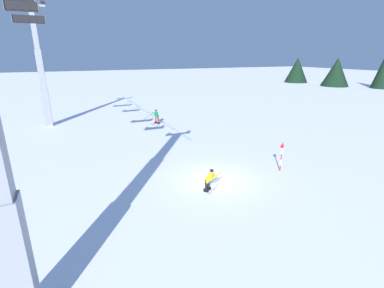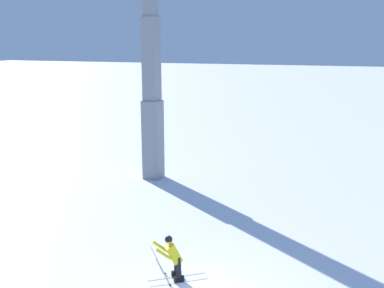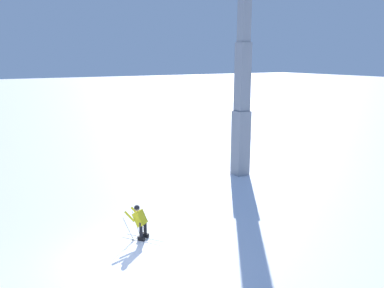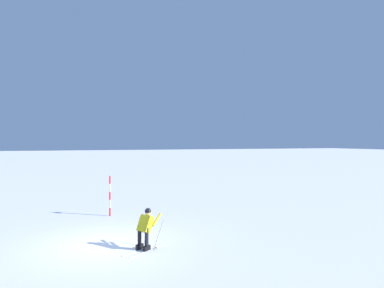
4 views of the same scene
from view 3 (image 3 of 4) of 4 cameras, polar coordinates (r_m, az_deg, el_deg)
The scene contains 3 objects.
ground_plane at distance 13.99m, azimuth -9.90°, elevation -16.83°, with size 260.00×260.00×0.00m, color white.
skier_carving_main at distance 15.02m, azimuth -7.86°, elevation -11.32°, with size 1.60×1.36×1.47m.
lift_tower_near at distance 22.22m, azimuth 7.57°, elevation 7.92°, with size 0.83×2.48×12.16m.
Camera 3 is at (11.50, -3.99, 6.88)m, focal length 35.40 mm.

